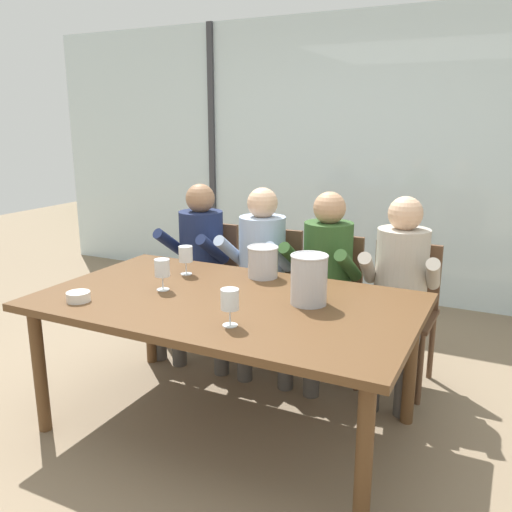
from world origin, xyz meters
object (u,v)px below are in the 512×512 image
chair_center (328,291)px  ice_bucket_primary (263,261)px  chair_near_curtain (207,273)px  person_olive_shirt (323,272)px  dining_table (227,311)px  chair_right_of_center (402,302)px  person_beige_jumper (400,282)px  wine_glass_by_left_taster (186,255)px  wine_glass_near_bucket (230,301)px  ice_bucket_secondary (309,279)px  wine_glass_center_pour (162,268)px  person_navy_polo (195,256)px  person_pale_blue_shirt (257,264)px  chair_left_of_center (269,282)px  tasting_bowl (78,297)px

chair_center → ice_bucket_primary: size_ratio=4.76×
chair_near_curtain → person_olive_shirt: person_olive_shirt is taller
dining_table → chair_right_of_center: (0.72, 1.00, -0.15)m
chair_center → chair_right_of_center: size_ratio=1.00×
person_beige_jumper → wine_glass_by_left_taster: person_beige_jumper is taller
ice_bucket_primary → wine_glass_near_bucket: ice_bucket_primary is taller
person_beige_jumper → wine_glass_near_bucket: 1.30m
ice_bucket_secondary → wine_glass_by_left_taster: 0.87m
dining_table → chair_center: chair_center is taller
person_olive_shirt → person_beige_jumper: size_ratio=1.00×
person_beige_jumper → wine_glass_center_pour: bearing=-147.2°
ice_bucket_secondary → wine_glass_near_bucket: 0.49m
chair_near_curtain → ice_bucket_primary: 1.00m
ice_bucket_primary → ice_bucket_secondary: bearing=-38.1°
chair_center → person_navy_polo: bearing=-173.5°
person_pale_blue_shirt → wine_glass_by_left_taster: person_pale_blue_shirt is taller
chair_near_curtain → wine_glass_near_bucket: bearing=-56.2°
chair_left_of_center → person_pale_blue_shirt: person_pale_blue_shirt is taller
wine_glass_center_pour → wine_glass_by_left_taster: bearing=100.2°
wine_glass_near_bucket → wine_glass_center_pour: 0.66m
ice_bucket_primary → chair_right_of_center: bearing=37.6°
chair_left_of_center → person_beige_jumper: size_ratio=0.74×
chair_left_of_center → chair_center: bearing=-5.5°
person_navy_polo → person_beige_jumper: 1.47m
person_pale_blue_shirt → tasting_bowl: person_pale_blue_shirt is taller
person_navy_polo → person_olive_shirt: (0.97, -0.00, 0.00)m
ice_bucket_primary → wine_glass_near_bucket: 0.79m
person_pale_blue_shirt → ice_bucket_primary: (0.24, -0.41, 0.15)m
wine_glass_near_bucket → chair_center: bearing=89.2°
chair_left_of_center → tasting_bowl: bearing=-111.4°
chair_right_of_center → person_beige_jumper: bearing=-87.0°
dining_table → chair_near_curtain: chair_near_curtain is taller
chair_center → wine_glass_by_left_taster: size_ratio=5.14×
tasting_bowl → wine_glass_near_bucket: wine_glass_near_bucket is taller
chair_near_curtain → wine_glass_near_bucket: (0.95, -1.35, 0.34)m
chair_left_of_center → wine_glass_near_bucket: wine_glass_near_bucket is taller
chair_center → person_beige_jumper: (0.50, -0.15, 0.17)m
chair_center → person_navy_polo: size_ratio=0.74×
dining_table → chair_left_of_center: size_ratio=2.20×
chair_right_of_center → person_olive_shirt: size_ratio=0.74×
person_beige_jumper → tasting_bowl: (-1.39, -1.23, 0.07)m
person_beige_jumper → wine_glass_by_left_taster: 1.31m
dining_table → person_beige_jumper: bearing=49.6°
wine_glass_by_left_taster → wine_glass_near_bucket: bearing=-43.7°
ice_bucket_primary → wine_glass_center_pour: size_ratio=1.08×
tasting_bowl → wine_glass_center_pour: bearing=51.8°
person_olive_shirt → wine_glass_near_bucket: size_ratio=6.98×
ice_bucket_primary → wine_glass_by_left_taster: 0.47m
chair_center → ice_bucket_primary: bearing=-114.2°
person_pale_blue_shirt → person_beige_jumper: same height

